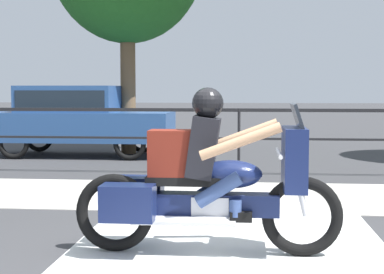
% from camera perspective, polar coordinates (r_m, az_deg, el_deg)
% --- Properties ---
extents(ground_plane, '(120.00, 120.00, 0.00)m').
position_cam_1_polar(ground_plane, '(5.17, 3.53, -12.53)').
color(ground_plane, '#38383A').
extents(sidewalk_band, '(44.00, 2.40, 0.01)m').
position_cam_1_polar(sidewalk_band, '(8.47, 4.32, -5.69)').
color(sidewalk_band, '#B7B2A8').
rests_on(sidewalk_band, ground).
extents(crosswalk_band, '(3.05, 6.00, 0.01)m').
position_cam_1_polar(crosswalk_band, '(4.98, 3.35, -13.16)').
color(crosswalk_band, silver).
rests_on(crosswalk_band, ground).
extents(fence_railing, '(36.00, 0.05, 1.19)m').
position_cam_1_polar(fence_railing, '(10.38, 4.58, 1.39)').
color(fence_railing, black).
rests_on(fence_railing, ground).
extents(motorcycle, '(2.48, 0.76, 1.54)m').
position_cam_1_polar(motorcycle, '(5.42, 1.37, -4.26)').
color(motorcycle, black).
rests_on(motorcycle, ground).
extents(parked_car, '(4.15, 1.71, 1.60)m').
position_cam_1_polar(parked_car, '(13.68, -11.10, 2.03)').
color(parked_car, '#284C84').
rests_on(parked_car, ground).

